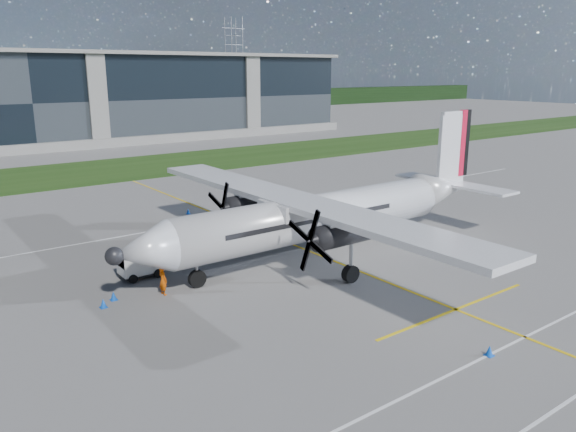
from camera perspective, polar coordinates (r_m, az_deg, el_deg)
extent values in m
plane|color=slate|center=(67.37, -18.15, 3.24)|extent=(400.00, 400.00, 0.00)
cube|color=#1C390F|center=(74.89, -20.16, 4.16)|extent=(400.00, 18.00, 0.04)
cube|color=black|center=(105.07, -25.75, 10.49)|extent=(120.00, 20.00, 15.00)
cube|color=yellow|center=(42.43, -0.80, -2.41)|extent=(0.20, 70.00, 0.01)
imported|color=#F25907|center=(32.75, -12.60, -6.19)|extent=(0.67, 0.87, 1.96)
cone|color=#0B49BE|center=(50.68, -10.11, 0.47)|extent=(0.36, 0.36, 0.50)
cone|color=#0B49BE|center=(32.13, -18.26, -8.42)|extent=(0.36, 0.36, 0.50)
cone|color=#0B49BE|center=(27.32, 19.78, -12.75)|extent=(0.36, 0.36, 0.50)
cone|color=#0B49BE|center=(32.96, -17.31, -7.75)|extent=(0.36, 0.36, 0.50)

